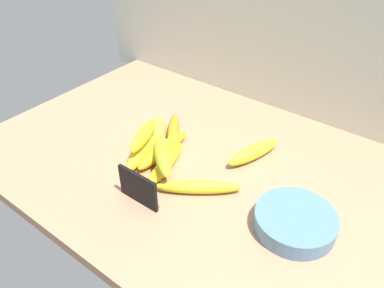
# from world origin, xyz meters

# --- Properties ---
(counter_top) EXTENTS (1.10, 0.76, 0.03)m
(counter_top) POSITION_xyz_m (0.00, 0.00, 0.01)
(counter_top) COLOR #AE7C5B
(counter_top) RESTS_ON ground
(back_wall) EXTENTS (1.30, 0.02, 0.70)m
(back_wall) POSITION_xyz_m (0.00, 0.39, 0.35)
(back_wall) COLOR beige
(back_wall) RESTS_ON ground
(chalkboard_sign) EXTENTS (0.11, 0.02, 0.08)m
(chalkboard_sign) POSITION_xyz_m (0.02, -0.20, 0.07)
(chalkboard_sign) COLOR black
(chalkboard_sign) RESTS_ON counter_top
(fruit_bowl) EXTENTS (0.17, 0.17, 0.04)m
(fruit_bowl) POSITION_xyz_m (0.34, -0.06, 0.05)
(fruit_bowl) COLOR #527DA4
(fruit_bowl) RESTS_ON counter_top
(banana_0) EXTENTS (0.13, 0.16, 0.03)m
(banana_0) POSITION_xyz_m (-0.09, 0.06, 0.05)
(banana_0) COLOR #A8831A
(banana_0) RESTS_ON counter_top
(banana_1) EXTENTS (0.09, 0.18, 0.04)m
(banana_1) POSITION_xyz_m (0.15, 0.11, 0.05)
(banana_1) COLOR gold
(banana_1) RESTS_ON counter_top
(banana_2) EXTENTS (0.18, 0.15, 0.03)m
(banana_2) POSITION_xyz_m (0.11, -0.09, 0.05)
(banana_2) COLOR gold
(banana_2) RESTS_ON counter_top
(banana_3) EXTENTS (0.08, 0.20, 0.03)m
(banana_3) POSITION_xyz_m (-0.01, -0.08, 0.05)
(banana_3) COLOR yellow
(banana_3) RESTS_ON counter_top
(banana_4) EXTENTS (0.10, 0.18, 0.04)m
(banana_4) POSITION_xyz_m (-0.09, -0.07, 0.05)
(banana_4) COLOR yellow
(banana_4) RESTS_ON counter_top
(banana_5) EXTENTS (0.16, 0.19, 0.04)m
(banana_5) POSITION_xyz_m (-0.10, 0.00, 0.05)
(banana_5) COLOR #99B43A
(banana_5) RESTS_ON counter_top
(banana_6) EXTENTS (0.04, 0.20, 0.04)m
(banana_6) POSITION_xyz_m (-0.05, -0.03, 0.05)
(banana_6) COLOR yellow
(banana_6) RESTS_ON counter_top
(banana_7) EXTENTS (0.15, 0.14, 0.04)m
(banana_7) POSITION_xyz_m (-0.01, -0.08, 0.08)
(banana_7) COLOR #B1BE26
(banana_7) RESTS_ON banana_3
(banana_8) EXTENTS (0.09, 0.16, 0.04)m
(banana_8) POSITION_xyz_m (-0.10, -0.05, 0.09)
(banana_8) COLOR yellow
(banana_8) RESTS_ON banana_4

